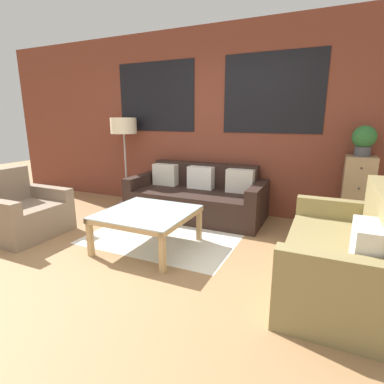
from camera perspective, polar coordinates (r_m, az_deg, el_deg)
name	(u,v)px	position (r m, az deg, el deg)	size (l,w,h in m)	color
ground_plane	(116,274)	(3.08, -14.25, -14.86)	(16.00, 16.00, 0.00)	#9E754C
wall_back_brick	(210,122)	(4.84, 3.41, 13.23)	(8.40, 0.09, 2.80)	brown
rug	(172,231)	(4.03, -3.84, -7.36)	(1.85, 1.75, 0.00)	silver
couch_dark	(197,198)	(4.55, 0.93, -1.11)	(2.02, 0.88, 0.78)	black
settee_vintage	(341,256)	(2.91, 26.58, -10.92)	(0.80, 1.61, 0.92)	olive
armchair_corner	(23,214)	(4.38, -29.49, -3.63)	(0.80, 0.88, 0.84)	#84705B
coffee_table	(148,216)	(3.44, -8.47, -4.61)	(0.97, 0.97, 0.44)	silver
floor_lamp	(124,129)	(5.24, -12.88, 11.64)	(0.43, 0.43, 1.47)	#B2B2B7
drawer_cabinet	(356,195)	(4.38, 28.82, -0.53)	(0.35, 0.37, 1.00)	tan
potted_plant	(364,139)	(4.28, 29.93, 8.70)	(0.28, 0.28, 0.38)	#47474C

